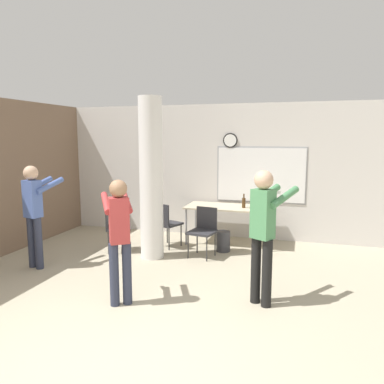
{
  "coord_description": "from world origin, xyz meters",
  "views": [
    {
      "loc": [
        1.66,
        -2.73,
        2.11
      ],
      "look_at": [
        0.01,
        2.82,
        1.27
      ],
      "focal_mm": 35.0,
      "sensor_mm": 36.0,
      "label": 1
    }
  ],
  "objects_px": {
    "chair_near_pillar": "(114,225)",
    "person_playing_front": "(119,232)",
    "folding_table": "(230,209)",
    "bottle_on_table": "(244,202)",
    "person_playing_side": "(264,227)",
    "person_watching_back": "(34,208)",
    "chair_table_left": "(165,221)",
    "chair_table_front": "(204,228)"
  },
  "relations": [
    {
      "from": "chair_table_front",
      "to": "person_playing_front",
      "type": "height_order",
      "value": "person_playing_front"
    },
    {
      "from": "chair_near_pillar",
      "to": "chair_table_left",
      "type": "relative_size",
      "value": 1.0
    },
    {
      "from": "chair_table_front",
      "to": "person_playing_side",
      "type": "xyz_separation_m",
      "value": [
        1.22,
        -1.68,
        0.5
      ]
    },
    {
      "from": "bottle_on_table",
      "to": "person_playing_side",
      "type": "distance_m",
      "value": 2.62
    },
    {
      "from": "chair_table_left",
      "to": "chair_table_front",
      "type": "height_order",
      "value": "same"
    },
    {
      "from": "folding_table",
      "to": "chair_table_left",
      "type": "xyz_separation_m",
      "value": [
        -1.14,
        -0.61,
        -0.2
      ]
    },
    {
      "from": "chair_table_left",
      "to": "folding_table",
      "type": "bearing_deg",
      "value": 28.34
    },
    {
      "from": "folding_table",
      "to": "bottle_on_table",
      "type": "distance_m",
      "value": 0.33
    },
    {
      "from": "person_playing_side",
      "to": "person_playing_front",
      "type": "bearing_deg",
      "value": -163.41
    },
    {
      "from": "chair_table_front",
      "to": "chair_near_pillar",
      "type": "bearing_deg",
      "value": -172.73
    },
    {
      "from": "bottle_on_table",
      "to": "person_watching_back",
      "type": "distance_m",
      "value": 3.76
    },
    {
      "from": "folding_table",
      "to": "person_playing_front",
      "type": "distance_m",
      "value": 3.23
    },
    {
      "from": "bottle_on_table",
      "to": "person_playing_side",
      "type": "bearing_deg",
      "value": -75.9
    },
    {
      "from": "bottle_on_table",
      "to": "chair_table_front",
      "type": "distance_m",
      "value": 1.09
    },
    {
      "from": "folding_table",
      "to": "bottle_on_table",
      "type": "bearing_deg",
      "value": -12.58
    },
    {
      "from": "chair_table_left",
      "to": "person_playing_front",
      "type": "xyz_separation_m",
      "value": [
        0.32,
        -2.5,
        0.43
      ]
    },
    {
      "from": "bottle_on_table",
      "to": "person_watching_back",
      "type": "height_order",
      "value": "person_watching_back"
    },
    {
      "from": "chair_table_left",
      "to": "person_playing_side",
      "type": "height_order",
      "value": "person_playing_side"
    },
    {
      "from": "folding_table",
      "to": "person_playing_side",
      "type": "bearing_deg",
      "value": -70.55
    },
    {
      "from": "chair_table_front",
      "to": "person_watching_back",
      "type": "xyz_separation_m",
      "value": [
        -2.46,
        -1.36,
        0.47
      ]
    },
    {
      "from": "person_watching_back",
      "to": "person_playing_front",
      "type": "bearing_deg",
      "value": -23.36
    },
    {
      "from": "chair_table_left",
      "to": "person_watching_back",
      "type": "relative_size",
      "value": 0.52
    },
    {
      "from": "person_playing_front",
      "to": "bottle_on_table",
      "type": "bearing_deg",
      "value": 70.27
    },
    {
      "from": "chair_near_pillar",
      "to": "person_playing_side",
      "type": "height_order",
      "value": "person_playing_side"
    },
    {
      "from": "chair_near_pillar",
      "to": "chair_table_front",
      "type": "distance_m",
      "value": 1.67
    },
    {
      "from": "bottle_on_table",
      "to": "chair_table_front",
      "type": "bearing_deg",
      "value": -124.1
    },
    {
      "from": "chair_near_pillar",
      "to": "chair_table_front",
      "type": "relative_size",
      "value": 1.0
    },
    {
      "from": "person_playing_side",
      "to": "chair_table_front",
      "type": "bearing_deg",
      "value": 125.94
    },
    {
      "from": "person_watching_back",
      "to": "chair_table_front",
      "type": "bearing_deg",
      "value": 28.89
    },
    {
      "from": "folding_table",
      "to": "person_playing_side",
      "type": "height_order",
      "value": "person_playing_side"
    },
    {
      "from": "bottle_on_table",
      "to": "chair_table_left",
      "type": "height_order",
      "value": "bottle_on_table"
    },
    {
      "from": "chair_table_left",
      "to": "person_watching_back",
      "type": "distance_m",
      "value": 2.37
    },
    {
      "from": "chair_near_pillar",
      "to": "person_playing_front",
      "type": "xyz_separation_m",
      "value": [
        1.14,
        -1.98,
        0.43
      ]
    },
    {
      "from": "chair_table_left",
      "to": "person_watching_back",
      "type": "height_order",
      "value": "person_watching_back"
    },
    {
      "from": "bottle_on_table",
      "to": "person_playing_front",
      "type": "relative_size",
      "value": 0.17
    },
    {
      "from": "chair_table_left",
      "to": "person_playing_side",
      "type": "distance_m",
      "value": 2.9
    },
    {
      "from": "person_watching_back",
      "to": "folding_table",
      "type": "bearing_deg",
      "value": 39.54
    },
    {
      "from": "folding_table",
      "to": "person_playing_front",
      "type": "xyz_separation_m",
      "value": [
        -0.81,
        -3.11,
        0.24
      ]
    },
    {
      "from": "bottle_on_table",
      "to": "chair_near_pillar",
      "type": "distance_m",
      "value": 2.5
    },
    {
      "from": "chair_near_pillar",
      "to": "person_playing_side",
      "type": "distance_m",
      "value": 3.26
    },
    {
      "from": "folding_table",
      "to": "person_watching_back",
      "type": "distance_m",
      "value": 3.58
    },
    {
      "from": "person_watching_back",
      "to": "chair_near_pillar",
      "type": "bearing_deg",
      "value": 55.03
    }
  ]
}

